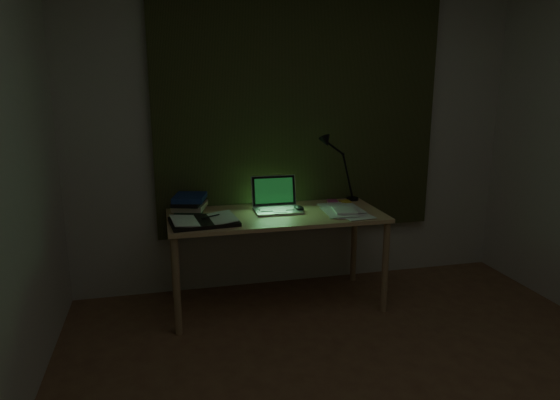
{
  "coord_description": "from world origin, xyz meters",
  "views": [
    {
      "loc": [
        -1.04,
        -1.74,
        1.61
      ],
      "look_at": [
        -0.27,
        1.47,
        0.82
      ],
      "focal_mm": 32.0,
      "sensor_mm": 36.0,
      "label": 1
    }
  ],
  "objects_px": {
    "laptop": "(278,195)",
    "book_stack": "(190,203)",
    "loose_papers": "(337,211)",
    "desk_lamp": "(353,168)",
    "desk": "(276,260)",
    "open_textbook": "(204,221)"
  },
  "relations": [
    {
      "from": "desk",
      "to": "book_stack",
      "type": "bearing_deg",
      "value": 163.8
    },
    {
      "from": "desk",
      "to": "open_textbook",
      "type": "bearing_deg",
      "value": -166.16
    },
    {
      "from": "desk",
      "to": "open_textbook",
      "type": "xyz_separation_m",
      "value": [
        -0.52,
        -0.13,
        0.36
      ]
    },
    {
      "from": "open_textbook",
      "to": "loose_papers",
      "type": "bearing_deg",
      "value": -1.67
    },
    {
      "from": "laptop",
      "to": "desk_lamp",
      "type": "xyz_separation_m",
      "value": [
        0.66,
        0.21,
        0.14
      ]
    },
    {
      "from": "laptop",
      "to": "loose_papers",
      "type": "xyz_separation_m",
      "value": [
        0.41,
        -0.12,
        -0.11
      ]
    },
    {
      "from": "laptop",
      "to": "desk",
      "type": "bearing_deg",
      "value": -115.05
    },
    {
      "from": "desk",
      "to": "open_textbook",
      "type": "relative_size",
      "value": 3.48
    },
    {
      "from": "book_stack",
      "to": "loose_papers",
      "type": "distance_m",
      "value": 1.05
    },
    {
      "from": "book_stack",
      "to": "loose_papers",
      "type": "bearing_deg",
      "value": -12.87
    },
    {
      "from": "desk_lamp",
      "to": "desk",
      "type": "bearing_deg",
      "value": -156.47
    },
    {
      "from": "desk_lamp",
      "to": "loose_papers",
      "type": "bearing_deg",
      "value": -125.07
    },
    {
      "from": "laptop",
      "to": "book_stack",
      "type": "bearing_deg",
      "value": 169.73
    },
    {
      "from": "desk",
      "to": "loose_papers",
      "type": "bearing_deg",
      "value": -8.18
    },
    {
      "from": "laptop",
      "to": "open_textbook",
      "type": "xyz_separation_m",
      "value": [
        -0.55,
        -0.18,
        -0.1
      ]
    },
    {
      "from": "laptop",
      "to": "open_textbook",
      "type": "distance_m",
      "value": 0.59
    },
    {
      "from": "book_stack",
      "to": "desk_lamp",
      "type": "height_order",
      "value": "desk_lamp"
    },
    {
      "from": "laptop",
      "to": "book_stack",
      "type": "height_order",
      "value": "laptop"
    },
    {
      "from": "loose_papers",
      "to": "desk_lamp",
      "type": "distance_m",
      "value": 0.48
    },
    {
      "from": "desk_lamp",
      "to": "book_stack",
      "type": "bearing_deg",
      "value": -173.54
    },
    {
      "from": "open_textbook",
      "to": "loose_papers",
      "type": "height_order",
      "value": "open_textbook"
    },
    {
      "from": "loose_papers",
      "to": "desk",
      "type": "bearing_deg",
      "value": 171.82
    }
  ]
}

